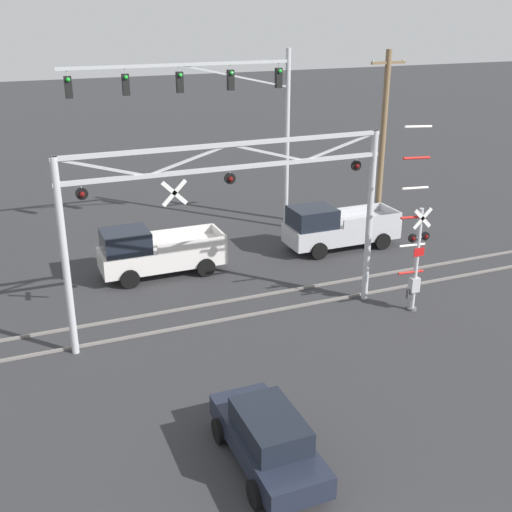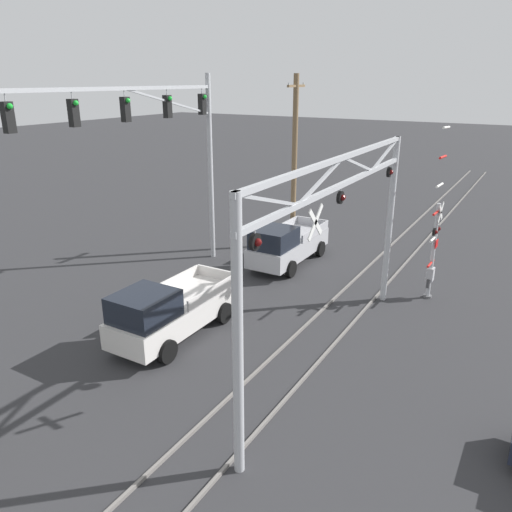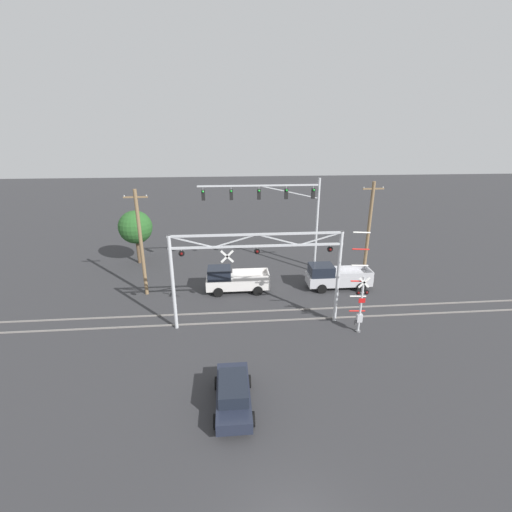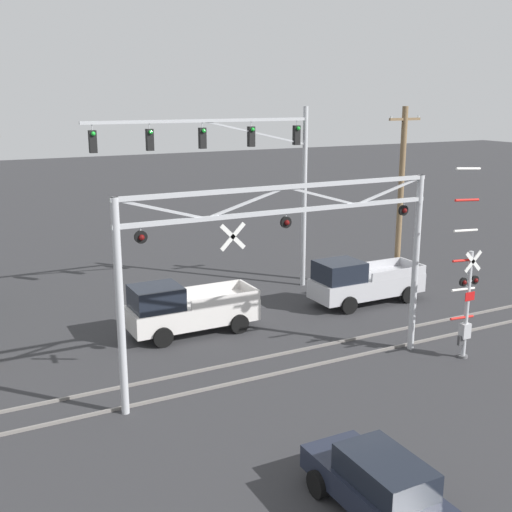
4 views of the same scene
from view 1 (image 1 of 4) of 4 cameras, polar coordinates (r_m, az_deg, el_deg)
The scene contains 9 objects.
rail_track_near at distance 23.75m, azimuth -2.38°, elevation -5.59°, with size 80.00×0.08×0.10m, color gray.
rail_track_far at distance 24.97m, azimuth -3.51°, elevation -4.19°, with size 80.00×0.08×0.10m, color gray.
crossing_gantry at distance 21.82m, azimuth -2.33°, elevation 4.57°, with size 11.39×0.28×6.64m.
crossing_signal_mast at distance 24.28m, azimuth 14.00°, elevation 0.11°, with size 1.46×0.35×7.06m.
traffic_signal_span at distance 31.03m, azimuth -2.16°, elevation 13.10°, with size 10.89×0.39×8.93m.
pickup_truck_lead at distance 27.55m, azimuth -9.00°, elevation 0.33°, with size 5.26×2.15×2.16m.
pickup_truck_following at distance 30.46m, azimuth 7.08°, elevation 2.51°, with size 5.44×2.15×2.16m.
sedan_waiting at distance 16.58m, azimuth 1.07°, elevation -15.87°, with size 1.89×4.24×1.57m.
utility_pole_right at distance 32.02m, azimuth 11.18°, elevation 9.85°, with size 1.80×0.28×8.93m.
Camera 1 is at (-7.11, -5.71, 10.86)m, focal length 45.00 mm.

